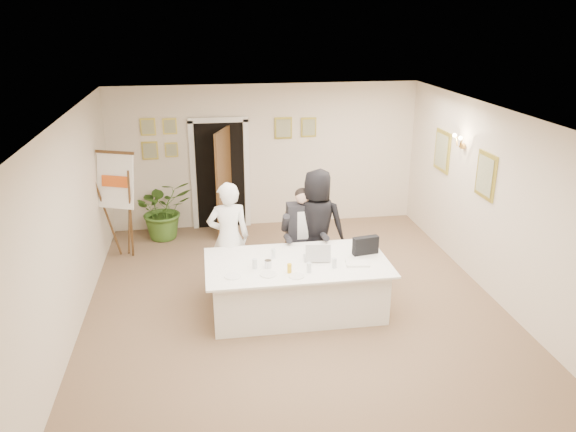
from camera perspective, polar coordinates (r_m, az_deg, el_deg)
The scene contains 28 objects.
floor at distance 8.35m, azimuth 0.70°, elevation -9.16°, with size 7.00×7.00×0.00m, color brown.
ceiling at distance 7.39m, azimuth 0.80°, elevation 10.13°, with size 6.00×7.00×0.02m, color white.
wall_back at distance 11.07m, azimuth -2.30°, elevation 6.09°, with size 6.00×0.10×2.80m, color beige.
wall_front at distance 4.71m, azimuth 8.12°, elevation -14.80°, with size 6.00×0.10×2.80m, color beige.
wall_left at distance 7.86m, azimuth -21.36°, elevation -1.27°, with size 0.10×7.00×2.80m, color beige.
wall_right at distance 8.75m, azimuth 20.51°, elevation 0.96°, with size 0.10×7.00×2.80m, color beige.
doorway at distance 10.93m, azimuth -6.77°, elevation 3.84°, with size 1.14×0.86×2.20m.
pictures_back_wall at distance 10.88m, azimuth -6.54°, elevation 8.16°, with size 3.40×0.06×0.80m, color gold, non-canonical shape.
pictures_right_wall at distance 9.65m, azimuth 17.24°, elevation 5.23°, with size 0.06×2.20×0.80m, color gold, non-canonical shape.
wall_sconce at distance 9.54m, azimuth 17.08°, elevation 7.26°, with size 0.20×0.30×0.24m, color #BE903D, non-canonical shape.
conference_table at distance 8.06m, azimuth 0.91°, elevation -7.13°, with size 2.56×1.37×0.78m.
seated_man at distance 8.87m, azimuth 1.50°, elevation -1.85°, with size 0.66×0.70×1.53m, color black, non-canonical shape.
flip_chart at distance 10.04m, azimuth -16.53°, elevation 0.58°, with size 0.67×0.53×1.87m.
standing_man at distance 8.48m, azimuth -6.04°, elevation -2.22°, with size 0.64×0.42×1.74m, color white.
standing_woman at distance 8.85m, azimuth 2.95°, elevation -0.95°, with size 0.88×0.58×1.81m, color black.
potted_palm at distance 10.81m, azimuth -12.52°, elevation 0.70°, with size 1.04×0.90×1.15m, color #3B6421.
laptop at distance 7.93m, azimuth 2.89°, elevation -3.44°, with size 0.35×0.37×0.28m, color #B7BABC, non-canonical shape.
laptop_bag at distance 8.16m, azimuth 7.88°, elevation -2.98°, with size 0.38×0.10×0.26m, color black.
paper_stack at distance 7.86m, azimuth 7.08°, elevation -4.78°, with size 0.32×0.22×0.03m, color white.
plate_left at distance 7.49m, azimuth -5.66°, elevation -6.12°, with size 0.22×0.22×0.01m, color white.
plate_mid at distance 7.51m, azimuth -2.01°, elevation -5.94°, with size 0.23×0.23×0.01m, color white.
plate_near at distance 7.46m, azimuth 0.86°, elevation -6.13°, with size 0.21×0.21×0.01m, color white.
glass_a at distance 7.67m, azimuth -3.40°, elevation -4.88°, with size 0.07×0.07×0.14m, color silver.
glass_b at distance 7.56m, azimuth 2.15°, elevation -5.26°, with size 0.07×0.07×0.14m, color silver.
glass_c at distance 7.70m, azimuth 4.72°, elevation -4.79°, with size 0.06×0.06×0.14m, color silver.
glass_d at distance 7.97m, azimuth -1.49°, elevation -3.83°, with size 0.06×0.06×0.14m, color silver.
oj_glass at distance 7.54m, azimuth 0.14°, elevation -5.34°, with size 0.06×0.06×0.13m, color gold.
steel_jug at distance 7.69m, azimuth -2.04°, elevation -4.90°, with size 0.10×0.10×0.11m, color silver.
Camera 1 is at (-1.23, -7.17, 4.08)m, focal length 35.00 mm.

